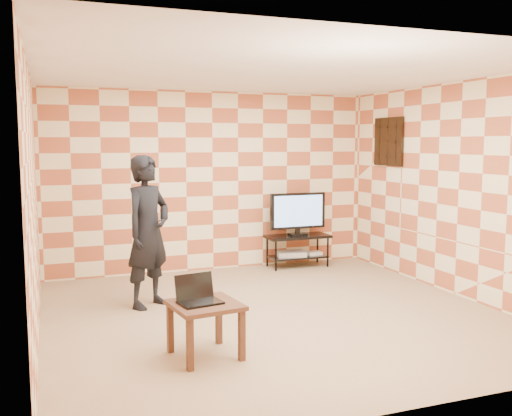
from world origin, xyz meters
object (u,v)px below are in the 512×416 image
Objects in this scene: person at (148,232)px; side_table at (205,312)px; tv_stand at (298,244)px; tv at (298,212)px.

side_table is at bearing -121.83° from person.
side_table is 0.37× the size of person.
person is at bearing -151.85° from tv_stand.
tv reaches higher than side_table.
tv is at bearing -90.95° from tv_stand.
tv is 2.89m from person.
tv is 1.37× the size of side_table.
tv_stand and side_table have the same top height.
tv_stand is 1.50× the size of side_table.
person reaches higher than tv_stand.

